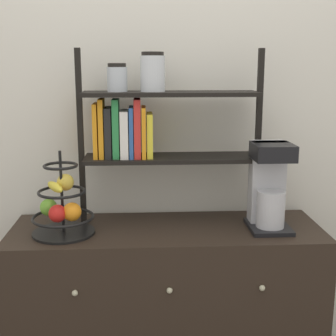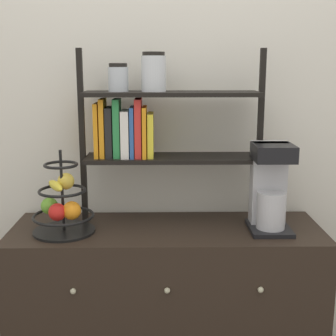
# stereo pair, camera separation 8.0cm
# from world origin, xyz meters

# --- Properties ---
(wall_back) EXTENTS (7.00, 0.05, 2.60)m
(wall_back) POSITION_xyz_m (0.00, 0.49, 1.30)
(wall_back) COLOR silver
(wall_back) RESTS_ON ground_plane
(sideboard) EXTENTS (1.34, 0.46, 0.81)m
(sideboard) POSITION_xyz_m (0.00, 0.22, 0.40)
(sideboard) COLOR black
(sideboard) RESTS_ON ground_plane
(coffee_maker) EXTENTS (0.17, 0.21, 0.37)m
(coffee_maker) POSITION_xyz_m (0.44, 0.21, 0.99)
(coffee_maker) COLOR black
(coffee_maker) RESTS_ON sideboard
(fruit_stand) EXTENTS (0.26, 0.26, 0.35)m
(fruit_stand) POSITION_xyz_m (-0.43, 0.17, 0.93)
(fruit_stand) COLOR black
(fruit_stand) RESTS_ON sideboard
(shelf_hutch) EXTENTS (0.80, 0.20, 0.76)m
(shelf_hutch) POSITION_xyz_m (-0.09, 0.32, 1.26)
(shelf_hutch) COLOR black
(shelf_hutch) RESTS_ON sideboard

